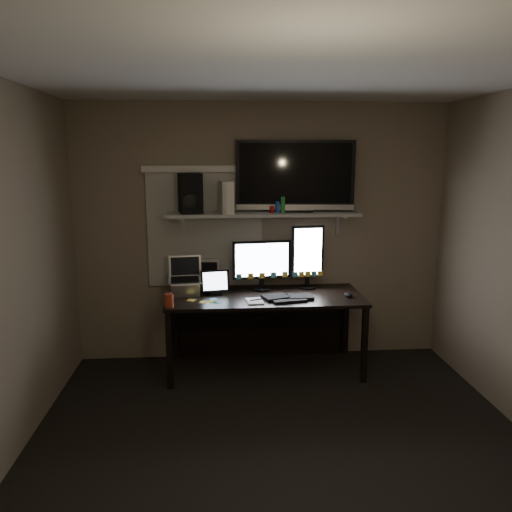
{
  "coord_description": "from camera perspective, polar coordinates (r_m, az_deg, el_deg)",
  "views": [
    {
      "loc": [
        -0.42,
        -3.01,
        2.0
      ],
      "look_at": [
        -0.1,
        1.25,
        1.14
      ],
      "focal_mm": 35.0,
      "sensor_mm": 36.0,
      "label": 1
    }
  ],
  "objects": [
    {
      "name": "sticky_notes",
      "position": [
        4.48,
        -5.73,
        -5.14
      ],
      "size": [
        0.32,
        0.24,
        0.0
      ],
      "primitive_type": null,
      "rotation": [
        0.0,
        0.0,
        -0.09
      ],
      "color": "yellow",
      "rests_on": "desk"
    },
    {
      "name": "tablet",
      "position": [
        4.65,
        -4.69,
        -3.01
      ],
      "size": [
        0.28,
        0.15,
        0.23
      ],
      "primitive_type": "cube",
      "rotation": [
        0.0,
        0.0,
        0.16
      ],
      "color": "black",
      "rests_on": "desk"
    },
    {
      "name": "tv",
      "position": [
        4.74,
        4.48,
        9.08
      ],
      "size": [
        1.12,
        0.31,
        0.67
      ],
      "primitive_type": "cube",
      "rotation": [
        0.0,
        0.0,
        -0.1
      ],
      "color": "black",
      "rests_on": "wall_shelf"
    },
    {
      "name": "cup",
      "position": [
        4.34,
        -9.92,
        -5.0
      ],
      "size": [
        0.08,
        0.08,
        0.12
      ],
      "primitive_type": "cylinder",
      "rotation": [
        0.0,
        0.0,
        -0.02
      ],
      "color": "#98341B",
      "rests_on": "desk"
    },
    {
      "name": "mouse",
      "position": [
        4.66,
        10.51,
        -4.37
      ],
      "size": [
        0.07,
        0.11,
        0.04
      ],
      "primitive_type": "ellipsoid",
      "rotation": [
        0.0,
        0.0,
        -0.02
      ],
      "color": "black",
      "rests_on": "desk"
    },
    {
      "name": "monitor_portrait",
      "position": [
        4.84,
        5.91,
        -0.08
      ],
      "size": [
        0.32,
        0.08,
        0.63
      ],
      "primitive_type": "cube",
      "rotation": [
        0.0,
        0.0,
        0.08
      ],
      "color": "black",
      "rests_on": "desk"
    },
    {
      "name": "game_console",
      "position": [
        4.63,
        -3.43,
        6.72
      ],
      "size": [
        0.14,
        0.26,
        0.29
      ],
      "primitive_type": "cube",
      "rotation": [
        0.0,
        0.0,
        0.29
      ],
      "color": "beige",
      "rests_on": "wall_shelf"
    },
    {
      "name": "ceiling",
      "position": [
        3.08,
        3.81,
        20.66
      ],
      "size": [
        3.6,
        3.6,
        0.0
      ],
      "primitive_type": "plane",
      "rotation": [
        3.14,
        0.0,
        0.0
      ],
      "color": "silver",
      "rests_on": "back_wall"
    },
    {
      "name": "floor",
      "position": [
        3.64,
        3.25,
        -21.97
      ],
      "size": [
        3.6,
        3.6,
        0.0
      ],
      "primitive_type": "plane",
      "color": "black",
      "rests_on": "ground"
    },
    {
      "name": "window_blinds",
      "position": [
        4.85,
        -5.86,
        3.02
      ],
      "size": [
        1.1,
        0.02,
        1.1
      ],
      "primitive_type": "cube",
      "color": "#BBB5A8",
      "rests_on": "back_wall"
    },
    {
      "name": "speaker",
      "position": [
        4.66,
        -7.52,
        7.12
      ],
      "size": [
        0.24,
        0.28,
        0.36
      ],
      "primitive_type": "cube",
      "rotation": [
        0.0,
        0.0,
        0.2
      ],
      "color": "black",
      "rests_on": "wall_shelf"
    },
    {
      "name": "monitor_landscape",
      "position": [
        4.76,
        0.66,
        -1.03
      ],
      "size": [
        0.56,
        0.13,
        0.49
      ],
      "primitive_type": "cube",
      "rotation": [
        0.0,
        0.0,
        0.12
      ],
      "color": "black",
      "rests_on": "desk"
    },
    {
      "name": "desk",
      "position": [
        4.8,
        0.87,
        -6.15
      ],
      "size": [
        1.8,
        0.75,
        0.73
      ],
      "color": "black",
      "rests_on": "floor"
    },
    {
      "name": "keyboard",
      "position": [
        4.54,
        3.69,
        -4.7
      ],
      "size": [
        0.48,
        0.26,
        0.03
      ],
      "primitive_type": "cube",
      "rotation": [
        0.0,
        0.0,
        0.18
      ],
      "color": "black",
      "rests_on": "desk"
    },
    {
      "name": "laptop",
      "position": [
        4.67,
        -8.15,
        -2.36
      ],
      "size": [
        0.33,
        0.28,
        0.34
      ],
      "primitive_type": "cube",
      "rotation": [
        0.0,
        0.0,
        0.11
      ],
      "color": "#A9A9AD",
      "rests_on": "desk"
    },
    {
      "name": "bottles",
      "position": [
        4.65,
        2.47,
        5.91
      ],
      "size": [
        0.25,
        0.1,
        0.16
      ],
      "primitive_type": null,
      "rotation": [
        0.0,
        0.0,
        0.19
      ],
      "color": "#A50F0C",
      "rests_on": "wall_shelf"
    },
    {
      "name": "wall_shelf",
      "position": [
        4.69,
        0.81,
        4.83
      ],
      "size": [
        1.8,
        0.35,
        0.03
      ],
      "primitive_type": "cube",
      "color": "#9F9E9A",
      "rests_on": "back_wall"
    },
    {
      "name": "notepad",
      "position": [
        4.44,
        -0.15,
        -5.19
      ],
      "size": [
        0.16,
        0.21,
        0.01
      ],
      "primitive_type": "cube",
      "rotation": [
        0.0,
        0.0,
        0.09
      ],
      "color": "beige",
      "rests_on": "desk"
    },
    {
      "name": "file_sorter",
      "position": [
        4.89,
        -5.71,
        -2.04
      ],
      "size": [
        0.23,
        0.12,
        0.28
      ],
      "primitive_type": "cube",
      "rotation": [
        0.0,
        0.0,
        -0.08
      ],
      "color": "black",
      "rests_on": "desk"
    },
    {
      "name": "back_wall",
      "position": [
        4.89,
        0.62,
        2.56
      ],
      "size": [
        3.6,
        0.0,
        3.6
      ],
      "primitive_type": "plane",
      "rotation": [
        1.57,
        0.0,
        0.0
      ],
      "color": "#7F725B",
      "rests_on": "floor"
    }
  ]
}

